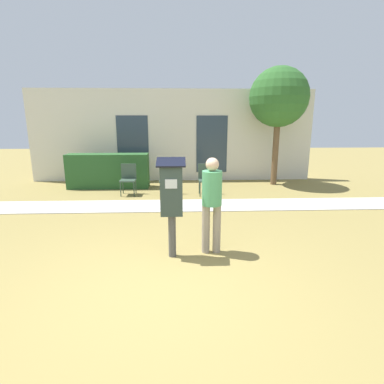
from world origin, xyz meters
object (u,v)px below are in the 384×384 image
object	(u,v)px
person_standing	(212,198)
outdoor_chair_right	(206,177)
parking_meter	(172,195)
outdoor_chair_middle	(167,177)
outdoor_chair_left	(128,177)

from	to	relation	value
person_standing	outdoor_chair_right	xyz separation A→B (m)	(0.26, 3.98, -0.40)
parking_meter	outdoor_chair_middle	distance (m)	4.20
parking_meter	outdoor_chair_middle	size ratio (longest dim) A/B	1.77
parking_meter	person_standing	distance (m)	0.66
parking_meter	outdoor_chair_right	size ratio (longest dim) A/B	1.77
person_standing	outdoor_chair_middle	xyz separation A→B (m)	(-0.88, 4.04, -0.40)
outdoor_chair_left	outdoor_chair_middle	distance (m)	1.14
person_standing	outdoor_chair_left	bearing A→B (deg)	132.01
parking_meter	outdoor_chair_left	world-z (taller)	parking_meter
person_standing	outdoor_chair_middle	distance (m)	4.15
person_standing	outdoor_chair_left	xyz separation A→B (m)	(-2.02, 4.10, -0.40)
outdoor_chair_left	outdoor_chair_right	bearing A→B (deg)	-23.41
outdoor_chair_left	outdoor_chair_right	size ratio (longest dim) A/B	1.00
parking_meter	outdoor_chair_right	distance (m)	4.23
parking_meter	person_standing	size ratio (longest dim) A/B	1.01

